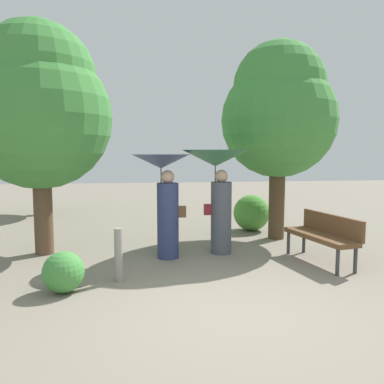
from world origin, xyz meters
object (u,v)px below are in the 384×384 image
person_right (217,177)px  park_bench (324,233)px  tree_mid_left (42,124)px  person_left (164,187)px  path_marker_post (119,255)px  tree_near_right (279,110)px  tree_near_left (39,105)px

person_right → park_bench: size_ratio=1.24×
park_bench → tree_mid_left: size_ratio=0.37×
person_left → path_marker_post: size_ratio=2.35×
tree_mid_left → path_marker_post: 7.47m
tree_near_right → path_marker_post: bearing=-143.8°
tree_near_left → tree_near_right: bearing=7.7°
park_bench → tree_mid_left: 8.85m
person_left → tree_near_right: 3.22m
person_right → park_bench: (1.69, -0.86, -0.94)m
tree_mid_left → path_marker_post: bearing=-68.8°
person_left → tree_mid_left: size_ratio=0.44×
park_bench → tree_mid_left: (-6.01, 6.10, 2.24)m
path_marker_post → tree_near_right: bearing=36.2°
person_right → tree_mid_left: size_ratio=0.45×
tree_near_left → tree_mid_left: size_ratio=0.99×
tree_near_right → tree_mid_left: 7.21m
park_bench → tree_near_left: 5.54m
person_left → person_right: bearing=-76.4°
person_left → tree_near_left: size_ratio=0.44×
park_bench → tree_near_left: size_ratio=0.37×
tree_mid_left → park_bench: bearing=-45.4°
person_right → tree_mid_left: 6.91m
tree_near_left → person_right: bearing=-7.4°
person_left → park_bench: 2.88m
person_right → person_left: bearing=103.6°
person_left → park_bench: person_left is taller
person_left → park_bench: bearing=-100.7°
person_left → tree_near_right: (2.55, 1.23, 1.53)m
tree_near_left → path_marker_post: bearing=-50.6°
person_right → tree_near_right: size_ratio=0.46×
person_right → tree_near_right: tree_near_right is taller
person_right → path_marker_post: (-1.75, -1.37, -1.05)m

